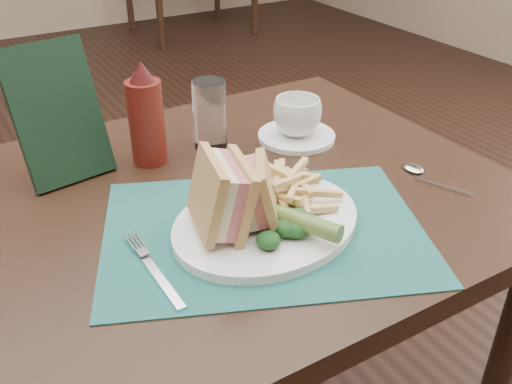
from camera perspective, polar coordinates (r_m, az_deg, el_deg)
floor at (r=1.77m, az=-9.87°, el=-13.64°), size 7.00×7.00×0.00m
table_main at (r=1.18m, az=-1.97°, el=-15.53°), size 0.90×0.75×0.75m
placemat at (r=0.84m, az=0.79°, el=-3.86°), size 0.56×0.49×0.00m
plate at (r=0.84m, az=1.05°, el=-3.08°), size 0.35×0.30×0.01m
sandwich_half_a at (r=0.78m, az=-4.96°, el=-0.47°), size 0.10×0.13×0.11m
sandwich_half_b at (r=0.81m, az=-1.80°, el=-0.00°), size 0.11×0.12×0.10m
kale_garnish at (r=0.79m, az=3.07°, el=-3.73°), size 0.11×0.08×0.03m
pickle_spear at (r=0.80m, az=4.56°, el=-2.99°), size 0.07×0.12×0.03m
fries_pile at (r=0.87m, az=3.90°, el=0.57°), size 0.18×0.20×0.05m
fork at (r=0.77m, az=-10.24°, el=-7.39°), size 0.04×0.17×0.01m
spoon at (r=1.01m, az=17.19°, el=1.31°), size 0.09×0.15×0.01m
saucer at (r=1.12m, az=4.06°, el=5.58°), size 0.19×0.19×0.01m
coffee_cup at (r=1.10m, az=4.14°, el=7.54°), size 0.11×0.11×0.07m
drinking_glass at (r=1.06m, az=-4.63°, el=7.66°), size 0.07×0.07×0.13m
ketchup_bottle at (r=1.01m, az=-10.97°, el=7.75°), size 0.08×0.08×0.19m
check_presenter at (r=1.00m, az=-19.24°, el=7.42°), size 0.15×0.11×0.23m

